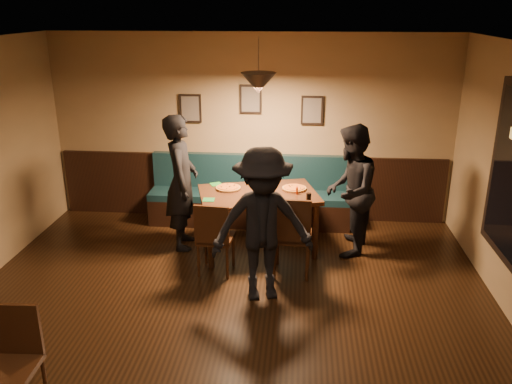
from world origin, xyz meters
TOP-DOWN VIEW (x-y plane):
  - floor at (0.00, 0.00)m, footprint 7.00×7.00m
  - ceiling at (0.00, 0.00)m, footprint 7.00×7.00m
  - wall_back at (0.00, 3.50)m, footprint 6.00×0.00m
  - wainscot at (0.00, 3.47)m, footprint 5.88×0.06m
  - booth_bench at (0.00, 3.20)m, footprint 3.00×0.60m
  - picture_left at (-0.90, 3.47)m, footprint 0.32×0.04m
  - picture_center at (0.00, 3.47)m, footprint 0.32×0.04m
  - picture_right at (0.90, 3.47)m, footprint 0.32×0.04m
  - pendant_lamp at (0.21, 2.30)m, footprint 0.44×0.44m
  - dining_table at (0.21, 2.30)m, footprint 1.72×1.34m
  - chair_near_left at (-0.26, 1.62)m, footprint 0.45×0.45m
  - chair_near_right at (0.68, 1.67)m, footprint 0.48×0.48m
  - diner_left at (-0.82, 2.34)m, footprint 0.52×0.72m
  - diner_right at (1.41, 2.33)m, footprint 0.83×0.97m
  - diner_front at (0.36, 1.07)m, footprint 1.26×0.91m
  - pizza_a at (-0.21, 2.41)m, footprint 0.41×0.41m
  - pizza_b at (0.26, 2.09)m, footprint 0.38×0.38m
  - pizza_c at (0.68, 2.47)m, footprint 0.42×0.42m
  - soda_glass at (0.87, 1.96)m, footprint 0.08×0.08m
  - tabasco_bottle at (0.72, 2.29)m, footprint 0.03×0.03m
  - napkin_a at (-0.40, 2.59)m, footprint 0.21×0.21m
  - napkin_b at (-0.40, 1.98)m, footprint 0.15×0.15m
  - cutlery_set at (0.22, 1.88)m, footprint 0.18×0.10m
  - cafe_chair_far at (-1.50, -0.95)m, footprint 0.42×0.42m

SIDE VIEW (x-z plane):
  - floor at x=0.00m, z-range 0.00..0.00m
  - dining_table at x=0.21m, z-range 0.00..0.81m
  - cafe_chair_far at x=-1.50m, z-range 0.00..0.91m
  - chair_near_left at x=-0.26m, z-range 0.00..0.94m
  - wainscot at x=0.00m, z-range 0.00..1.00m
  - booth_bench at x=0.00m, z-range 0.00..1.00m
  - chair_near_right at x=0.68m, z-range 0.00..1.04m
  - cutlery_set at x=0.22m, z-range 0.81..0.82m
  - napkin_b at x=-0.40m, z-range 0.81..0.82m
  - napkin_a at x=-0.40m, z-range 0.81..0.82m
  - pizza_c at x=0.68m, z-range 0.81..0.85m
  - pizza_a at x=-0.21m, z-range 0.81..0.85m
  - pizza_b at x=0.26m, z-range 0.81..0.86m
  - diner_right at x=1.41m, z-range 0.00..1.74m
  - tabasco_bottle at x=0.72m, z-range 0.81..0.93m
  - diner_front at x=0.36m, z-range 0.00..1.76m
  - soda_glass at x=0.87m, z-range 0.81..0.95m
  - diner_left at x=-0.82m, z-range 0.00..1.83m
  - wall_back at x=0.00m, z-range -1.60..4.40m
  - picture_left at x=-0.90m, z-range 1.49..1.91m
  - picture_right at x=0.90m, z-range 1.49..1.91m
  - picture_center at x=0.00m, z-range 1.64..2.06m
  - pendant_lamp at x=0.21m, z-range 2.12..2.38m
  - ceiling at x=0.00m, z-range 2.80..2.80m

